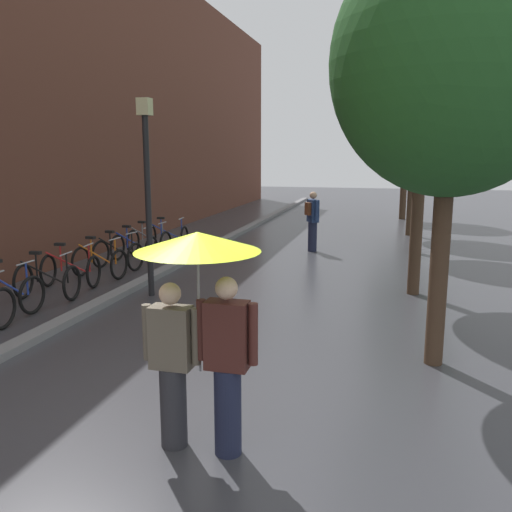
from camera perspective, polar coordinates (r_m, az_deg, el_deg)
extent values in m
plane|color=#38383D|center=(5.98, -8.11, -17.65)|extent=(80.00, 80.00, 0.00)
cube|color=slate|center=(15.99, -5.13, 0.81)|extent=(0.30, 36.00, 0.12)
cylinder|color=#473323|center=(7.55, 18.79, -1.15)|extent=(0.25, 0.25, 2.69)
ellipsoid|color=#235623|center=(7.48, 20.07, 18.69)|extent=(3.04, 3.04, 3.33)
cylinder|color=#473323|center=(11.25, 16.65, 3.74)|extent=(0.24, 0.24, 3.07)
ellipsoid|color=#387533|center=(11.29, 17.50, 18.59)|extent=(3.08, 3.08, 3.69)
cylinder|color=#473323|center=(16.02, 16.70, 4.77)|extent=(0.27, 0.27, 2.53)
ellipsoid|color=#387533|center=(15.95, 17.15, 12.81)|extent=(2.58, 2.58, 2.62)
cylinder|color=#473323|center=(19.47, 16.02, 5.86)|extent=(0.22, 0.22, 2.56)
ellipsoid|color=#235623|center=(19.43, 16.41, 13.22)|extent=(2.83, 2.83, 3.25)
cylinder|color=#473323|center=(24.21, 15.34, 7.08)|extent=(0.28, 0.28, 2.80)
ellipsoid|color=#2D6628|center=(24.19, 15.66, 13.28)|extent=(2.88, 2.88, 3.26)
torus|color=black|center=(9.72, -25.30, -5.05)|extent=(0.08, 0.70, 0.70)
torus|color=black|center=(10.42, -22.60, -3.82)|extent=(0.07, 0.70, 0.70)
cylinder|color=#233DA8|center=(10.76, -25.25, -2.49)|extent=(0.88, 0.05, 0.43)
cylinder|color=#233DA8|center=(10.41, -23.07, -2.23)|extent=(0.04, 0.04, 0.58)
cylinder|color=#9E9EA3|center=(10.35, -23.19, -0.67)|extent=(0.04, 0.46, 0.03)
torus|color=black|center=(11.08, -18.89, -2.72)|extent=(0.13, 0.70, 0.70)
torus|color=black|center=(11.58, -23.39, -2.47)|extent=(0.13, 0.70, 0.70)
cylinder|color=black|center=(11.33, -21.71, -1.58)|extent=(0.88, 0.13, 0.43)
cylinder|color=black|center=(11.37, -22.18, -1.19)|extent=(0.04, 0.04, 0.55)
cube|color=black|center=(11.31, -22.29, 0.32)|extent=(0.23, 0.12, 0.06)
cylinder|color=black|center=(11.06, -19.36, -1.24)|extent=(0.04, 0.04, 0.58)
cylinder|color=#9E9EA3|center=(11.01, -19.45, 0.24)|extent=(0.08, 0.46, 0.03)
torus|color=black|center=(11.98, -16.80, -1.60)|extent=(0.15, 0.70, 0.70)
torus|color=black|center=(12.42, -21.12, -1.44)|extent=(0.15, 0.70, 0.70)
cylinder|color=red|center=(12.20, -19.49, -0.59)|extent=(0.88, 0.15, 0.43)
cylinder|color=red|center=(12.23, -19.94, -0.23)|extent=(0.04, 0.04, 0.55)
cube|color=black|center=(12.18, -20.03, 1.17)|extent=(0.23, 0.13, 0.06)
cylinder|color=red|center=(11.96, -17.23, -0.23)|extent=(0.04, 0.04, 0.58)
cylinder|color=#9E9EA3|center=(11.91, -17.31, 1.13)|extent=(0.09, 0.46, 0.03)
torus|color=black|center=(12.62, -14.28, -0.86)|extent=(0.10, 0.70, 0.70)
torus|color=black|center=(13.18, -18.04, -0.56)|extent=(0.10, 0.70, 0.70)
cylinder|color=orange|center=(12.91, -16.63, 0.19)|extent=(0.88, 0.09, 0.43)
cylinder|color=orange|center=(12.96, -17.02, 0.54)|extent=(0.04, 0.04, 0.55)
cube|color=black|center=(12.91, -17.09, 1.87)|extent=(0.23, 0.11, 0.06)
cylinder|color=orange|center=(12.61, -14.66, 0.46)|extent=(0.04, 0.04, 0.58)
cylinder|color=#9E9EA3|center=(12.56, -14.72, 1.76)|extent=(0.06, 0.46, 0.03)
torus|color=black|center=(13.43, -12.63, -0.09)|extent=(0.14, 0.70, 0.70)
torus|color=black|center=(14.02, -16.10, 0.20)|extent=(0.14, 0.70, 0.70)
cylinder|color=black|center=(13.74, -14.79, 0.91)|extent=(0.88, 0.14, 0.43)
cylinder|color=black|center=(13.79, -15.15, 1.24)|extent=(0.04, 0.04, 0.55)
cube|color=black|center=(13.74, -15.21, 2.49)|extent=(0.23, 0.13, 0.06)
cylinder|color=black|center=(13.42, -12.97, 1.15)|extent=(0.04, 0.04, 0.58)
cylinder|color=#9E9EA3|center=(13.38, -13.02, 2.38)|extent=(0.08, 0.46, 0.03)
torus|color=black|center=(14.36, -10.98, 0.68)|extent=(0.10, 0.70, 0.70)
torus|color=black|center=(14.87, -14.44, 0.88)|extent=(0.10, 0.70, 0.70)
cylinder|color=#233DA8|center=(14.63, -13.12, 1.58)|extent=(0.88, 0.09, 0.43)
cylinder|color=#233DA8|center=(14.67, -13.48, 1.88)|extent=(0.04, 0.04, 0.55)
cube|color=black|center=(14.63, -13.53, 3.06)|extent=(0.23, 0.11, 0.06)
cylinder|color=#233DA8|center=(14.35, -11.31, 1.84)|extent=(0.04, 0.04, 0.58)
cylinder|color=#9E9EA3|center=(14.31, -11.36, 2.98)|extent=(0.06, 0.46, 0.03)
torus|color=black|center=(15.22, -9.54, 1.30)|extent=(0.09, 0.70, 0.70)
torus|color=black|center=(15.70, -12.87, 1.47)|extent=(0.09, 0.70, 0.70)
cylinder|color=slate|center=(15.47, -11.59, 2.13)|extent=(0.88, 0.08, 0.43)
cylinder|color=slate|center=(15.51, -11.93, 2.42)|extent=(0.04, 0.04, 0.55)
cube|color=black|center=(15.47, -11.98, 3.54)|extent=(0.22, 0.11, 0.06)
cylinder|color=slate|center=(15.21, -9.85, 2.39)|extent=(0.04, 0.04, 0.58)
cylinder|color=#9E9EA3|center=(15.17, -9.88, 3.48)|extent=(0.05, 0.46, 0.03)
torus|color=black|center=(16.15, -7.58, 1.91)|extent=(0.11, 0.70, 0.70)
torus|color=black|center=(16.49, -10.96, 1.98)|extent=(0.11, 0.70, 0.70)
cylinder|color=#233DA8|center=(16.32, -9.65, 2.65)|extent=(0.88, 0.10, 0.43)
cylinder|color=#233DA8|center=(16.34, -9.99, 2.92)|extent=(0.04, 0.04, 0.55)
cube|color=black|center=(16.30, -10.03, 3.98)|extent=(0.23, 0.12, 0.06)
cylinder|color=#233DA8|center=(16.14, -7.88, 2.93)|extent=(0.04, 0.04, 0.58)
cylinder|color=#9E9EA3|center=(16.10, -7.91, 3.95)|extent=(0.06, 0.46, 0.03)
cylinder|color=#2D2D33|center=(5.52, -8.72, -15.46)|extent=(0.26, 0.26, 0.81)
cube|color=#665B4C|center=(5.25, -8.94, -8.49)|extent=(0.40, 0.22, 0.61)
sphere|color=beige|center=(5.12, -9.08, -3.95)|extent=(0.21, 0.21, 0.21)
cylinder|color=#665B4C|center=(5.34, -11.43, -7.88)|extent=(0.09, 0.09, 0.55)
cylinder|color=#665B4C|center=(5.15, -6.37, -8.46)|extent=(0.09, 0.09, 0.55)
cylinder|color=#1E233D|center=(5.33, -3.00, -16.06)|extent=(0.26, 0.26, 0.86)
cube|color=#4C231E|center=(5.03, -3.08, -8.37)|extent=(0.40, 0.22, 0.65)
sphere|color=beige|center=(4.90, -3.14, -3.41)|extent=(0.21, 0.21, 0.21)
cylinder|color=#4C231E|center=(5.10, -5.78, -7.76)|extent=(0.09, 0.09, 0.58)
cylinder|color=#4C231E|center=(4.96, -0.31, -8.27)|extent=(0.09, 0.09, 0.58)
cylinder|color=#9E9EA3|center=(5.08, -6.05, -5.84)|extent=(0.02, 0.02, 1.18)
cone|color=#BCE019|center=(4.93, -6.20, 1.52)|extent=(1.16, 1.16, 0.18)
cylinder|color=black|center=(10.83, -11.31, 4.98)|extent=(0.12, 0.12, 3.54)
cube|color=beige|center=(10.81, -11.70, 15.21)|extent=(0.24, 0.24, 0.32)
cylinder|color=#1E233D|center=(15.82, 5.99, 2.05)|extent=(0.26, 0.26, 0.86)
cube|color=navy|center=(15.72, 6.04, 4.77)|extent=(0.40, 0.46, 0.65)
sphere|color=tan|center=(15.68, 6.07, 6.40)|extent=(0.21, 0.21, 0.21)
cylinder|color=navy|center=(15.95, 5.67, 4.98)|extent=(0.09, 0.09, 0.58)
cylinder|color=navy|center=(15.50, 6.43, 4.79)|extent=(0.09, 0.09, 0.58)
cube|color=#592D19|center=(15.66, 5.58, 4.99)|extent=(0.26, 0.29, 0.36)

